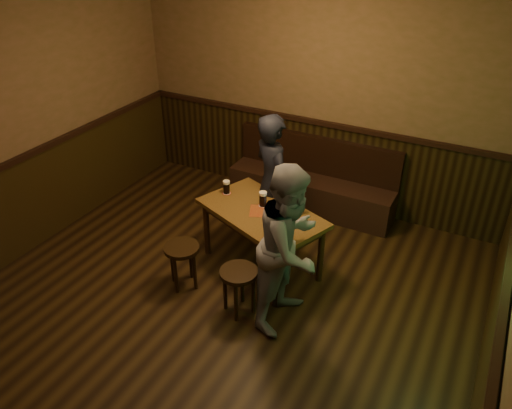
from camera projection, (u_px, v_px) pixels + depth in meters
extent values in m
cube|color=black|center=(190.00, 337.00, 4.74)|extent=(5.00, 6.00, 0.02)
cube|color=beige|center=(161.00, 29.00, 3.28)|extent=(5.00, 6.00, 0.02)
cube|color=brown|center=(318.00, 100.00, 6.29)|extent=(5.00, 0.02, 2.80)
cube|color=black|center=(313.00, 161.00, 6.71)|extent=(4.98, 0.04, 1.10)
cube|color=black|center=(482.00, 402.00, 3.46)|extent=(0.04, 5.98, 1.10)
cube|color=black|center=(314.00, 122.00, 6.39)|extent=(4.98, 0.06, 0.06)
cube|color=black|center=(498.00, 341.00, 3.17)|extent=(0.06, 5.98, 0.06)
cube|color=black|center=(311.00, 193.00, 6.63)|extent=(2.20, 0.50, 0.45)
cube|color=black|center=(318.00, 155.00, 6.54)|extent=(2.20, 0.10, 0.50)
cube|color=#503416|center=(262.00, 213.00, 5.30)|extent=(1.54, 1.22, 0.05)
cube|color=#321D0D|center=(262.00, 219.00, 5.34)|extent=(1.39, 1.07, 0.08)
cube|color=maroon|center=(262.00, 211.00, 5.29)|extent=(0.33, 0.33, 0.00)
cylinder|color=#321D0D|center=(207.00, 228.00, 5.70)|extent=(0.07, 0.07, 0.68)
cylinder|color=#321D0D|center=(248.00, 210.00, 6.05)|extent=(0.07, 0.07, 0.68)
cylinder|color=#321D0D|center=(278.00, 279.00, 4.92)|extent=(0.07, 0.07, 0.68)
cylinder|color=#321D0D|center=(321.00, 255.00, 5.27)|extent=(0.07, 0.07, 0.68)
cylinder|color=black|center=(182.00, 248.00, 5.13)|extent=(0.38, 0.38, 0.04)
cylinder|color=black|center=(195.00, 270.00, 5.20)|extent=(0.04, 0.04, 0.48)
cylinder|color=black|center=(191.00, 259.00, 5.36)|extent=(0.04, 0.04, 0.48)
cylinder|color=black|center=(172.00, 263.00, 5.31)|extent=(0.04, 0.04, 0.48)
cylinder|color=black|center=(176.00, 274.00, 5.15)|extent=(0.04, 0.04, 0.48)
cylinder|color=black|center=(239.00, 273.00, 4.79)|extent=(0.46, 0.46, 0.04)
cylinder|color=black|center=(253.00, 294.00, 4.89)|extent=(0.04, 0.04, 0.48)
cylinder|color=black|center=(242.00, 283.00, 5.03)|extent=(0.04, 0.04, 0.48)
cylinder|color=black|center=(225.00, 290.00, 4.93)|extent=(0.04, 0.04, 0.48)
cylinder|color=black|center=(236.00, 301.00, 4.79)|extent=(0.04, 0.04, 0.48)
cylinder|color=maroon|center=(227.00, 193.00, 5.62)|extent=(0.10, 0.10, 0.00)
cylinder|color=silver|center=(227.00, 193.00, 5.61)|extent=(0.09, 0.09, 0.00)
cylinder|color=black|center=(227.00, 188.00, 5.58)|extent=(0.07, 0.07, 0.12)
cylinder|color=beige|center=(226.00, 182.00, 5.54)|extent=(0.08, 0.08, 0.03)
cylinder|color=maroon|center=(263.00, 206.00, 5.38)|extent=(0.11, 0.11, 0.00)
cylinder|color=silver|center=(263.00, 205.00, 5.38)|extent=(0.09, 0.09, 0.00)
cylinder|color=black|center=(263.00, 200.00, 5.34)|extent=(0.08, 0.08, 0.13)
cylinder|color=beige|center=(263.00, 193.00, 5.30)|extent=(0.08, 0.08, 0.03)
cylinder|color=maroon|center=(283.00, 229.00, 4.98)|extent=(0.11, 0.11, 0.00)
cylinder|color=silver|center=(283.00, 229.00, 4.98)|extent=(0.09, 0.09, 0.00)
cylinder|color=black|center=(283.00, 224.00, 4.95)|extent=(0.08, 0.08, 0.13)
cylinder|color=beige|center=(284.00, 217.00, 4.91)|extent=(0.08, 0.08, 0.03)
cube|color=silver|center=(284.00, 211.00, 5.27)|extent=(0.38, 0.32, 0.02)
cube|color=#B2B2B7|center=(284.00, 210.00, 5.26)|extent=(0.33, 0.26, 0.00)
cube|color=silver|center=(291.00, 198.00, 5.28)|extent=(0.32, 0.17, 0.21)
cube|color=#5D7AAD|center=(291.00, 199.00, 5.27)|extent=(0.29, 0.15, 0.18)
cube|color=silver|center=(279.00, 239.00, 4.84)|extent=(0.26, 0.27, 0.00)
imported|color=black|center=(272.00, 183.00, 5.62)|extent=(0.72, 0.66, 1.64)
imported|color=gray|center=(291.00, 247.00, 4.56)|extent=(0.69, 0.85, 1.65)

